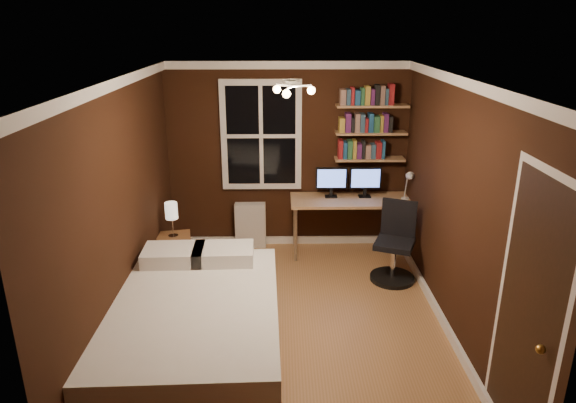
{
  "coord_description": "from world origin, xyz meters",
  "views": [
    {
      "loc": [
        -0.1,
        -4.58,
        2.97
      ],
      "look_at": [
        -0.02,
        0.45,
        1.2
      ],
      "focal_mm": 32.0,
      "sensor_mm": 36.0,
      "label": 1
    }
  ],
  "objects_px": {
    "bedside_lamp": "(172,220)",
    "desk_lamp": "(408,185)",
    "nightstand": "(175,255)",
    "monitor_right": "(365,182)",
    "bed": "(191,327)",
    "desk": "(351,203)",
    "monitor_left": "(331,182)",
    "radiator": "(250,225)",
    "office_chair": "(395,251)"
  },
  "relations": [
    {
      "from": "radiator",
      "to": "bedside_lamp",
      "type": "bearing_deg",
      "value": -137.78
    },
    {
      "from": "nightstand",
      "to": "monitor_right",
      "type": "relative_size",
      "value": 1.19
    },
    {
      "from": "nightstand",
      "to": "office_chair",
      "type": "height_order",
      "value": "office_chair"
    },
    {
      "from": "bed",
      "to": "monitor_left",
      "type": "relative_size",
      "value": 5.4
    },
    {
      "from": "radiator",
      "to": "bed",
      "type": "bearing_deg",
      "value": -99.39
    },
    {
      "from": "nightstand",
      "to": "radiator",
      "type": "height_order",
      "value": "radiator"
    },
    {
      "from": "bed",
      "to": "nightstand",
      "type": "distance_m",
      "value": 1.77
    },
    {
      "from": "monitor_right",
      "to": "office_chair",
      "type": "xyz_separation_m",
      "value": [
        0.25,
        -0.85,
        -0.6
      ]
    },
    {
      "from": "bed",
      "to": "radiator",
      "type": "relative_size",
      "value": 3.59
    },
    {
      "from": "desk_lamp",
      "to": "office_chair",
      "type": "distance_m",
      "value": 0.95
    },
    {
      "from": "bed",
      "to": "nightstand",
      "type": "bearing_deg",
      "value": 103.86
    },
    {
      "from": "desk",
      "to": "bedside_lamp",
      "type": "bearing_deg",
      "value": -165.03
    },
    {
      "from": "radiator",
      "to": "desk",
      "type": "height_order",
      "value": "desk"
    },
    {
      "from": "bedside_lamp",
      "to": "monitor_left",
      "type": "distance_m",
      "value": 2.11
    },
    {
      "from": "bed",
      "to": "desk",
      "type": "bearing_deg",
      "value": 50.66
    },
    {
      "from": "bed",
      "to": "monitor_right",
      "type": "height_order",
      "value": "monitor_right"
    },
    {
      "from": "desk_lamp",
      "to": "office_chair",
      "type": "xyz_separation_m",
      "value": [
        -0.27,
        -0.67,
        -0.62
      ]
    },
    {
      "from": "nightstand",
      "to": "bedside_lamp",
      "type": "bearing_deg",
      "value": 0.0
    },
    {
      "from": "bedside_lamp",
      "to": "office_chair",
      "type": "bearing_deg",
      "value": -3.69
    },
    {
      "from": "monitor_right",
      "to": "radiator",
      "type": "bearing_deg",
      "value": 175.26
    },
    {
      "from": "desk",
      "to": "desk_lamp",
      "type": "xyz_separation_m",
      "value": [
        0.7,
        -0.11,
        0.28
      ]
    },
    {
      "from": "bedside_lamp",
      "to": "desk_lamp",
      "type": "distance_m",
      "value": 3.0
    },
    {
      "from": "bed",
      "to": "nightstand",
      "type": "height_order",
      "value": "bed"
    },
    {
      "from": "bed",
      "to": "monitor_right",
      "type": "bearing_deg",
      "value": 48.88
    },
    {
      "from": "office_chair",
      "to": "bed",
      "type": "bearing_deg",
      "value": -122.86
    },
    {
      "from": "office_chair",
      "to": "desk",
      "type": "bearing_deg",
      "value": 141.49
    },
    {
      "from": "monitor_right",
      "to": "bedside_lamp",
      "type": "bearing_deg",
      "value": -164.34
    },
    {
      "from": "desk",
      "to": "office_chair",
      "type": "relative_size",
      "value": 1.66
    },
    {
      "from": "nightstand",
      "to": "monitor_right",
      "type": "distance_m",
      "value": 2.62
    },
    {
      "from": "bedside_lamp",
      "to": "desk",
      "type": "bearing_deg",
      "value": 14.97
    },
    {
      "from": "bed",
      "to": "desk",
      "type": "distance_m",
      "value": 2.93
    },
    {
      "from": "desk",
      "to": "monitor_left",
      "type": "xyz_separation_m",
      "value": [
        -0.27,
        0.08,
        0.26
      ]
    },
    {
      "from": "bedside_lamp",
      "to": "bed",
      "type": "bearing_deg",
      "value": -74.36
    },
    {
      "from": "monitor_right",
      "to": "desk_lamp",
      "type": "xyz_separation_m",
      "value": [
        0.52,
        -0.19,
        0.02
      ]
    },
    {
      "from": "nightstand",
      "to": "radiator",
      "type": "xyz_separation_m",
      "value": [
        0.89,
        0.81,
        0.07
      ]
    },
    {
      "from": "bed",
      "to": "desk",
      "type": "height_order",
      "value": "desk"
    },
    {
      "from": "bedside_lamp",
      "to": "desk_lamp",
      "type": "xyz_separation_m",
      "value": [
        2.94,
        0.49,
        0.27
      ]
    },
    {
      "from": "nightstand",
      "to": "bed",
      "type": "bearing_deg",
      "value": -83.64
    },
    {
      "from": "desk_lamp",
      "to": "bed",
      "type": "bearing_deg",
      "value": -138.39
    },
    {
      "from": "monitor_right",
      "to": "office_chair",
      "type": "bearing_deg",
      "value": -73.76
    },
    {
      "from": "desk",
      "to": "office_chair",
      "type": "distance_m",
      "value": 0.95
    },
    {
      "from": "desk",
      "to": "monitor_right",
      "type": "xyz_separation_m",
      "value": [
        0.18,
        0.08,
        0.26
      ]
    },
    {
      "from": "bed",
      "to": "bedside_lamp",
      "type": "distance_m",
      "value": 1.81
    },
    {
      "from": "bed",
      "to": "desk",
      "type": "xyz_separation_m",
      "value": [
        1.77,
        2.3,
        0.38
      ]
    },
    {
      "from": "monitor_left",
      "to": "radiator",
      "type": "bearing_deg",
      "value": 173.32
    },
    {
      "from": "bedside_lamp",
      "to": "radiator",
      "type": "bearing_deg",
      "value": 42.22
    },
    {
      "from": "monitor_right",
      "to": "desk_lamp",
      "type": "height_order",
      "value": "desk_lamp"
    },
    {
      "from": "radiator",
      "to": "office_chair",
      "type": "relative_size",
      "value": 0.65
    },
    {
      "from": "desk",
      "to": "monitor_right",
      "type": "height_order",
      "value": "monitor_right"
    },
    {
      "from": "monitor_left",
      "to": "desk_lamp",
      "type": "relative_size",
      "value": 0.95
    }
  ]
}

